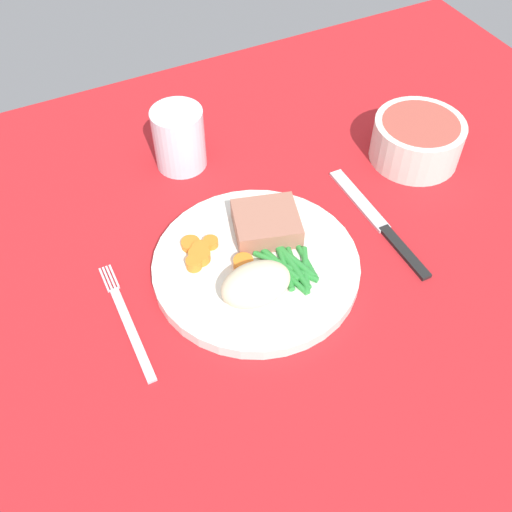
{
  "coord_description": "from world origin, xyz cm",
  "views": [
    {
      "loc": [
        -20.06,
        -38.25,
        55.67
      ],
      "look_at": [
        -0.96,
        0.51,
        4.6
      ],
      "focal_mm": 41.2,
      "sensor_mm": 36.0,
      "label": 1
    }
  ],
  "objects_px": {
    "knife": "(380,224)",
    "salad_bowl": "(417,138)",
    "fork": "(127,321)",
    "water_glass": "(180,142)",
    "dinner_plate": "(256,266)",
    "meat_portion": "(266,223)"
  },
  "relations": [
    {
      "from": "knife",
      "to": "salad_bowl",
      "type": "xyz_separation_m",
      "value": [
        0.11,
        0.09,
        0.03
      ]
    },
    {
      "from": "knife",
      "to": "water_glass",
      "type": "bearing_deg",
      "value": 125.17
    },
    {
      "from": "dinner_plate",
      "to": "meat_portion",
      "type": "bearing_deg",
      "value": 49.4
    },
    {
      "from": "dinner_plate",
      "to": "salad_bowl",
      "type": "xyz_separation_m",
      "value": [
        0.29,
        0.09,
        0.02
      ]
    },
    {
      "from": "knife",
      "to": "water_glass",
      "type": "height_order",
      "value": "water_glass"
    },
    {
      "from": "meat_portion",
      "to": "salad_bowl",
      "type": "relative_size",
      "value": 0.62
    },
    {
      "from": "salad_bowl",
      "to": "fork",
      "type": "bearing_deg",
      "value": -168.79
    },
    {
      "from": "water_glass",
      "to": "dinner_plate",
      "type": "bearing_deg",
      "value": -88.06
    },
    {
      "from": "meat_portion",
      "to": "knife",
      "type": "xyz_separation_m",
      "value": [
        0.14,
        -0.04,
        -0.03
      ]
    },
    {
      "from": "meat_portion",
      "to": "water_glass",
      "type": "bearing_deg",
      "value": 102.57
    },
    {
      "from": "dinner_plate",
      "to": "meat_portion",
      "type": "height_order",
      "value": "meat_portion"
    },
    {
      "from": "dinner_plate",
      "to": "meat_portion",
      "type": "xyz_separation_m",
      "value": [
        0.03,
        0.04,
        0.02
      ]
    },
    {
      "from": "dinner_plate",
      "to": "fork",
      "type": "bearing_deg",
      "value": -179.07
    },
    {
      "from": "dinner_plate",
      "to": "water_glass",
      "type": "bearing_deg",
      "value": 91.94
    },
    {
      "from": "meat_portion",
      "to": "knife",
      "type": "relative_size",
      "value": 0.37
    },
    {
      "from": "dinner_plate",
      "to": "fork",
      "type": "relative_size",
      "value": 1.45
    },
    {
      "from": "dinner_plate",
      "to": "salad_bowl",
      "type": "relative_size",
      "value": 1.98
    },
    {
      "from": "fork",
      "to": "salad_bowl",
      "type": "height_order",
      "value": "salad_bowl"
    },
    {
      "from": "dinner_plate",
      "to": "salad_bowl",
      "type": "bearing_deg",
      "value": 16.65
    },
    {
      "from": "fork",
      "to": "knife",
      "type": "distance_m",
      "value": 0.33
    },
    {
      "from": "water_glass",
      "to": "salad_bowl",
      "type": "bearing_deg",
      "value": -24.05
    },
    {
      "from": "knife",
      "to": "salad_bowl",
      "type": "bearing_deg",
      "value": 33.64
    }
  ]
}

